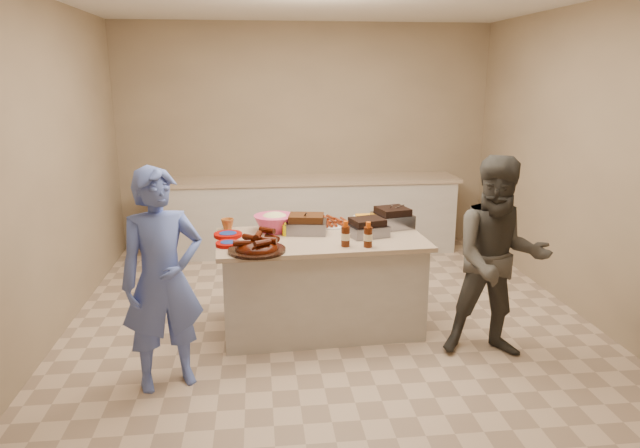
{
  "coord_description": "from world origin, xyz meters",
  "views": [
    {
      "loc": [
        -0.6,
        -4.48,
        2.09
      ],
      "look_at": [
        -0.1,
        0.03,
        0.9
      ],
      "focal_mm": 32.0,
      "sensor_mm": 36.0,
      "label": 1
    }
  ],
  "objects": [
    {
      "name": "bbq_bottle_a",
      "position": [
        0.07,
        -0.29,
        0.8
      ],
      "size": [
        0.07,
        0.07,
        0.2
      ],
      "primitive_type": "cylinder",
      "rotation": [
        0.0,
        0.0,
        0.05
      ],
      "color": "#431908",
      "rests_on": "island"
    },
    {
      "name": "back_counter",
      "position": [
        0.0,
        2.2,
        0.45
      ],
      "size": [
        3.6,
        0.64,
        0.9
      ],
      "primitive_type": null,
      "color": "beige",
      "rests_on": "ground"
    },
    {
      "name": "mac_cheese_dish",
      "position": [
        0.41,
        0.36,
        0.8
      ],
      "size": [
        0.31,
        0.23,
        0.08
      ],
      "primitive_type": "cube",
      "rotation": [
        0.0,
        0.0,
        0.01
      ],
      "color": "orange",
      "rests_on": "island"
    },
    {
      "name": "brisket_tray",
      "position": [
        0.29,
        -0.01,
        0.8
      ],
      "size": [
        0.36,
        0.32,
        0.09
      ],
      "primitive_type": "cube",
      "rotation": [
        0.0,
        0.0,
        0.27
      ],
      "color": "black",
      "rests_on": "island"
    },
    {
      "name": "rib_platter",
      "position": [
        -0.62,
        -0.35,
        0.8
      ],
      "size": [
        0.45,
        0.45,
        0.17
      ],
      "primitive_type": null,
      "rotation": [
        0.0,
        0.0,
        0.04
      ],
      "color": "#450F02",
      "rests_on": "island"
    },
    {
      "name": "sausage_plate",
      "position": [
        0.05,
        0.34,
        0.8
      ],
      "size": [
        0.36,
        0.36,
        0.05
      ],
      "primitive_type": "cylinder",
      "rotation": [
        0.0,
        0.0,
        0.21
      ],
      "color": "silver",
      "rests_on": "island"
    },
    {
      "name": "plastic_cup",
      "position": [
        -0.86,
        0.29,
        0.8
      ],
      "size": [
        0.11,
        0.11,
        0.11
      ],
      "primitive_type": "imported",
      "rotation": [
        0.0,
        0.0,
        0.05
      ],
      "color": "#A75A24",
      "rests_on": "island"
    },
    {
      "name": "room",
      "position": [
        0.0,
        0.0,
        0.0
      ],
      "size": [
        4.5,
        5.0,
        2.7
      ],
      "primitive_type": null,
      "color": "gray",
      "rests_on": "ground"
    },
    {
      "name": "pulled_pork_tray",
      "position": [
        -0.2,
        0.13,
        0.8
      ],
      "size": [
        0.37,
        0.31,
        0.1
      ],
      "primitive_type": "cube",
      "rotation": [
        0.0,
        0.0,
        -0.16
      ],
      "color": "#47230F",
      "rests_on": "island"
    },
    {
      "name": "plate_stack_large",
      "position": [
        -0.85,
        0.09,
        0.8
      ],
      "size": [
        0.25,
        0.25,
        0.03
      ],
      "primitive_type": "cylinder",
      "rotation": [
        0.0,
        0.0,
        0.05
      ],
      "color": "#8A0400",
      "rests_on": "island"
    },
    {
      "name": "roasting_pan",
      "position": [
        0.56,
        0.24,
        0.8
      ],
      "size": [
        0.36,
        0.36,
        0.12
      ],
      "primitive_type": "cube",
      "rotation": [
        0.0,
        0.0,
        0.24
      ],
      "color": "gray",
      "rests_on": "island"
    },
    {
      "name": "island",
      "position": [
        -0.1,
        -0.02,
        0.0
      ],
      "size": [
        1.73,
        0.98,
        0.8
      ],
      "primitive_type": null,
      "rotation": [
        0.0,
        0.0,
        0.05
      ],
      "color": "beige",
      "rests_on": "ground"
    },
    {
      "name": "guest_gray",
      "position": [
        1.16,
        -0.63,
        0.0
      ],
      "size": [
        1.0,
        1.64,
        0.58
      ],
      "primitive_type": "imported",
      "rotation": [
        0.0,
        0.0,
        -0.17
      ],
      "color": "#484640",
      "rests_on": "ground"
    },
    {
      "name": "plate_stack_small",
      "position": [
        -0.84,
        -0.17,
        0.8
      ],
      "size": [
        0.21,
        0.21,
        0.03
      ],
      "primitive_type": "cylinder",
      "rotation": [
        0.0,
        0.0,
        0.05
      ],
      "color": "#8A0400",
      "rests_on": "island"
    },
    {
      "name": "bbq_bottle_b",
      "position": [
        0.24,
        -0.33,
        0.8
      ],
      "size": [
        0.07,
        0.07,
        0.2
      ],
      "primitive_type": "cylinder",
      "rotation": [
        0.0,
        0.0,
        0.05
      ],
      "color": "#431908",
      "rests_on": "island"
    },
    {
      "name": "basket_stack",
      "position": [
        -0.34,
        0.32,
        0.8
      ],
      "size": [
        0.2,
        0.15,
        0.1
      ],
      "primitive_type": "cube",
      "rotation": [
        0.0,
        0.0,
        0.04
      ],
      "color": "#8A0400",
      "rests_on": "island"
    },
    {
      "name": "guest_blue",
      "position": [
        -1.25,
        -0.81,
        0.0
      ],
      "size": [
        1.06,
        1.63,
        0.37
      ],
      "primitive_type": "imported",
      "rotation": [
        0.0,
        0.0,
        0.36
      ],
      "color": "#546CCA",
      "rests_on": "ground"
    },
    {
      "name": "sauce_bowl",
      "position": [
        -0.12,
        0.09,
        0.8
      ],
      "size": [
        0.15,
        0.05,
        0.14
      ],
      "primitive_type": "imported",
      "rotation": [
        0.0,
        0.0,
        0.05
      ],
      "color": "silver",
      "rests_on": "island"
    },
    {
      "name": "mustard_bottle",
      "position": [
        -0.38,
        0.05,
        0.8
      ],
      "size": [
        0.05,
        0.05,
        0.12
      ],
      "primitive_type": "cylinder",
      "rotation": [
        0.0,
        0.0,
        0.05
      ],
      "color": "#E0C400",
      "rests_on": "island"
    },
    {
      "name": "coleslaw_bowl",
      "position": [
        -0.46,
        0.2,
        0.8
      ],
      "size": [
        0.37,
        0.37,
        0.24
      ],
      "primitive_type": null,
      "rotation": [
        0.0,
        0.0,
        0.05
      ],
      "color": "#CF396D",
      "rests_on": "island"
    }
  ]
}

